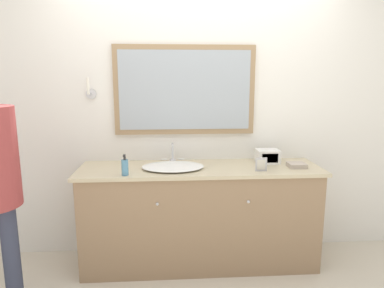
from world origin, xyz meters
TOP-DOWN VIEW (x-y plane):
  - ground_plane at (0.00, 0.00)m, footprint 14.00×14.00m
  - wall_back at (-0.00, 0.62)m, footprint 8.00×0.18m
  - vanity_counter at (0.00, 0.31)m, footprint 2.04×0.57m
  - sink_basin at (-0.23, 0.29)m, footprint 0.52×0.42m
  - soap_bottle at (-0.60, 0.11)m, footprint 0.05×0.05m
  - appliance_box at (0.61, 0.43)m, footprint 0.20×0.16m
  - picture_frame at (0.48, 0.15)m, footprint 0.09×0.01m
  - hand_towel_near_sink at (0.81, 0.26)m, footprint 0.14×0.13m

SIDE VIEW (x-z plane):
  - ground_plane at x=0.00m, z-range 0.00..0.00m
  - vanity_counter at x=0.00m, z-range 0.00..0.87m
  - hand_towel_near_sink at x=0.81m, z-range 0.87..0.91m
  - sink_basin at x=-0.23m, z-range 0.80..0.98m
  - picture_frame at x=0.48m, z-range 0.87..0.98m
  - appliance_box at x=0.61m, z-range 0.87..0.99m
  - soap_bottle at x=-0.60m, z-range 0.86..1.02m
  - wall_back at x=0.00m, z-range 0.01..2.56m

